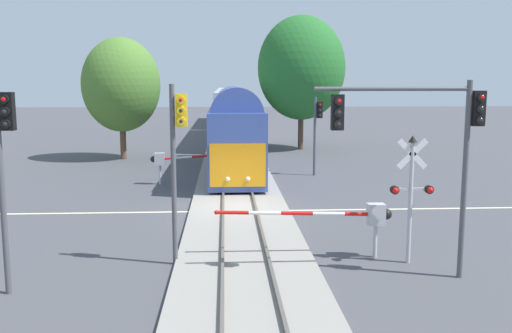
{
  "coord_description": "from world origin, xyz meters",
  "views": [
    {
      "loc": [
        -0.62,
        -24.51,
        5.71
      ],
      "look_at": [
        0.76,
        0.16,
        2.0
      ],
      "focal_mm": 39.19,
      "sensor_mm": 36.0,
      "label": 1
    }
  ],
  "objects": [
    {
      "name": "elm_centre_background",
      "position": [
        5.92,
        23.29,
        6.95
      ],
      "size": [
        7.43,
        7.43,
        11.35
      ],
      "color": "#4C3828",
      "rests_on": "ground"
    },
    {
      "name": "road_centre_stripe",
      "position": [
        0.0,
        0.0,
        0.0
      ],
      "size": [
        44.0,
        0.2,
        0.01
      ],
      "color": "beige",
      "rests_on": "ground"
    },
    {
      "name": "oak_behind_train",
      "position": [
        -8.28,
        17.83,
        5.55
      ],
      "size": [
        5.77,
        5.77,
        9.04
      ],
      "color": "brown",
      "rests_on": "ground"
    },
    {
      "name": "ground_plane",
      "position": [
        0.0,
        0.0,
        0.0
      ],
      "size": [
        220.0,
        220.0,
        0.0
      ],
      "primitive_type": "plane",
      "color": "#47474C"
    },
    {
      "name": "commuter_train",
      "position": [
        0.0,
        32.53,
        2.72
      ],
      "size": [
        3.04,
        63.53,
        5.16
      ],
      "color": "#384C93",
      "rests_on": "railway_track"
    },
    {
      "name": "traffic_signal_near_left",
      "position": [
        -6.44,
        -9.57,
        3.86
      ],
      "size": [
        0.53,
        0.38,
        5.77
      ],
      "color": "#4C4C51",
      "rests_on": "ground"
    },
    {
      "name": "traffic_signal_median",
      "position": [
        -2.09,
        -7.31,
        3.8
      ],
      "size": [
        0.53,
        0.38,
        5.68
      ],
      "color": "#4C4C51",
      "rests_on": "ground"
    },
    {
      "name": "railway_track",
      "position": [
        0.0,
        0.0,
        0.1
      ],
      "size": [
        4.4,
        80.0,
        0.32
      ],
      "color": "gray",
      "rests_on": "ground"
    },
    {
      "name": "traffic_signal_far_side",
      "position": [
        5.07,
        9.53,
        3.26
      ],
      "size": [
        0.53,
        0.38,
        4.86
      ],
      "color": "#4C4C51",
      "rests_on": "ground"
    },
    {
      "name": "traffic_signal_near_right",
      "position": [
        5.04,
        -9.02,
        4.38
      ],
      "size": [
        4.87,
        0.38,
        5.79
      ],
      "color": "#4C4C51",
      "rests_on": "ground"
    },
    {
      "name": "crossing_signal_mast",
      "position": [
        5.21,
        -7.6,
        2.5
      ],
      "size": [
        1.36,
        0.44,
        4.1
      ],
      "color": "#B2B2B7",
      "rests_on": "ground"
    },
    {
      "name": "crossing_gate_near",
      "position": [
        3.66,
        -6.93,
        1.4
      ],
      "size": [
        5.82,
        0.4,
        1.8
      ],
      "color": "#B7B7BC",
      "rests_on": "ground"
    },
    {
      "name": "crossing_gate_far",
      "position": [
        -3.81,
        6.93,
        1.42
      ],
      "size": [
        5.12,
        0.4,
        1.81
      ],
      "color": "#B7B7BC",
      "rests_on": "ground"
    }
  ]
}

